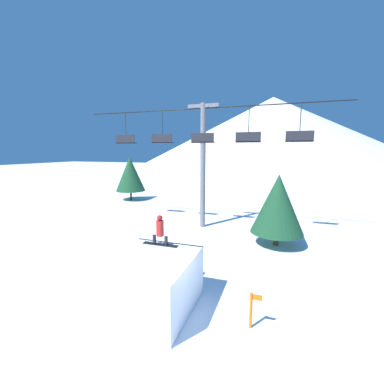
# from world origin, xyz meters

# --- Properties ---
(ground_plane) EXTENTS (220.00, 220.00, 0.00)m
(ground_plane) POSITION_xyz_m (0.00, 0.00, 0.00)
(ground_plane) COLOR white
(mountain_ridge) EXTENTS (87.18, 87.18, 22.05)m
(mountain_ridge) POSITION_xyz_m (0.00, 76.30, 11.03)
(mountain_ridge) COLOR silver
(mountain_ridge) RESTS_ON ground_plane
(snow_ramp) EXTENTS (3.10, 3.48, 2.09)m
(snow_ramp) POSITION_xyz_m (-1.27, 0.43, 1.04)
(snow_ramp) COLOR white
(snow_ramp) RESTS_ON ground_plane
(snowboarder) EXTENTS (1.60, 0.32, 1.31)m
(snowboarder) POSITION_xyz_m (-1.53, 1.74, 2.73)
(snowboarder) COLOR black
(snowboarder) RESTS_ON snow_ramp
(chairlift) EXTENTS (20.28, 0.44, 9.67)m
(chairlift) POSITION_xyz_m (-2.60, 11.57, 5.94)
(chairlift) COLOR slate
(chairlift) RESTS_ON ground_plane
(pine_tree_near) EXTENTS (3.32, 3.32, 4.66)m
(pine_tree_near) POSITION_xyz_m (3.14, 9.13, 2.75)
(pine_tree_near) COLOR #4C3823
(pine_tree_near) RESTS_ON ground_plane
(pine_tree_far) EXTENTS (3.57, 3.57, 5.38)m
(pine_tree_far) POSITION_xyz_m (-14.41, 19.66, 3.26)
(pine_tree_far) COLOR #4C3823
(pine_tree_far) RESTS_ON ground_plane
(trail_marker) EXTENTS (0.41, 0.10, 1.30)m
(trail_marker) POSITION_xyz_m (2.51, 0.52, 0.70)
(trail_marker) COLOR orange
(trail_marker) RESTS_ON ground_plane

